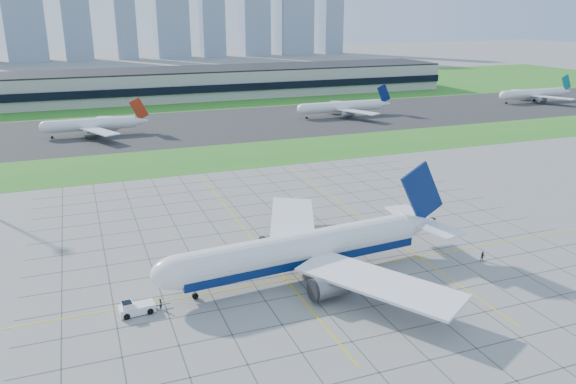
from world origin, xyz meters
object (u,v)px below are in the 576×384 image
object	(u,v)px
crew_near	(161,304)
distant_jet_3	(534,93)
pushback_tug	(135,308)
distant_jet_1	(93,124)
distant_jet_2	(343,106)
airliner	(304,250)
crew_far	(483,256)

from	to	relation	value
crew_near	distant_jet_3	xyz separation A→B (m)	(220.93, 151.60, 3.52)
crew_near	pushback_tug	bearing A→B (deg)	111.53
distant_jet_1	distant_jet_2	world-z (taller)	same
airliner	pushback_tug	world-z (taller)	airliner
distant_jet_1	pushback_tug	bearing A→B (deg)	-90.13
distant_jet_2	distant_jet_3	xyz separation A→B (m)	(114.88, 2.37, 0.00)
crew_far	distant_jet_1	world-z (taller)	distant_jet_1
airliner	crew_far	xyz separation A→B (m)	(34.92, -6.70, -4.14)
pushback_tug	distant_jet_2	world-z (taller)	distant_jet_2
distant_jet_1	distant_jet_3	xyz separation A→B (m)	(224.67, 6.07, 0.00)
pushback_tug	distant_jet_2	bearing A→B (deg)	48.58
airliner	distant_jet_2	xyz separation A→B (m)	(79.60, 145.93, -0.62)
airliner	distant_jet_2	size ratio (longest dim) A/B	1.32
airliner	crew_near	bearing A→B (deg)	-177.85
distant_jet_2	distant_jet_3	world-z (taller)	same
crew_near	distant_jet_1	world-z (taller)	distant_jet_1
distant_jet_3	distant_jet_2	bearing A→B (deg)	-178.82
crew_near	distant_jet_1	xyz separation A→B (m)	(-3.74, 145.53, 3.52)
airliner	crew_far	size ratio (longest dim) A/B	30.99
distant_jet_3	distant_jet_1	bearing A→B (deg)	-178.45
crew_far	distant_jet_2	xyz separation A→B (m)	(44.68, 152.63, 3.52)
distant_jet_2	distant_jet_3	size ratio (longest dim) A/B	1.00
crew_far	distant_jet_3	xyz separation A→B (m)	(159.56, 155.00, 3.52)
crew_near	distant_jet_3	distance (m)	267.96
distant_jet_2	pushback_tug	bearing A→B (deg)	-126.45
airliner	distant_jet_3	bearing A→B (deg)	32.36
crew_near	crew_far	xyz separation A→B (m)	(61.37, -3.40, 0.00)
crew_near	crew_far	size ratio (longest dim) A/B	1.00
crew_near	distant_jet_1	size ratio (longest dim) A/B	0.05
crew_near	distant_jet_3	size ratio (longest dim) A/B	0.04
crew_near	distant_jet_2	distance (m)	183.11
pushback_tug	crew_far	world-z (taller)	pushback_tug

